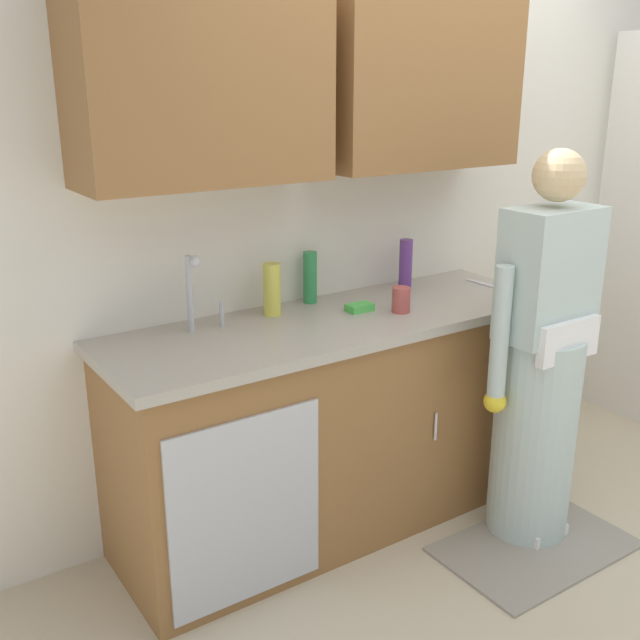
% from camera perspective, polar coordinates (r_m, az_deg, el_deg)
% --- Properties ---
extents(ground_plane, '(9.00, 9.00, 0.00)m').
position_cam_1_polar(ground_plane, '(3.34, 16.67, -16.83)').
color(ground_plane, beige).
extents(kitchen_wall_with_uppers, '(4.80, 0.44, 2.70)m').
position_cam_1_polar(kitchen_wall_with_uppers, '(3.39, 4.26, 11.37)').
color(kitchen_wall_with_uppers, silver).
rests_on(kitchen_wall_with_uppers, ground).
extents(counter_cabinet, '(1.90, 0.62, 0.90)m').
position_cam_1_polar(counter_cabinet, '(3.21, 1.21, -8.13)').
color(counter_cabinet, brown).
rests_on(counter_cabinet, ground).
extents(countertop, '(1.96, 0.66, 0.04)m').
position_cam_1_polar(countertop, '(3.04, 1.30, -0.11)').
color(countertop, '#A8A093').
rests_on(countertop, counter_cabinet).
extents(sink, '(0.50, 0.36, 0.35)m').
position_cam_1_polar(sink, '(2.78, -7.82, -1.87)').
color(sink, '#B7BABF').
rests_on(sink, counter_cabinet).
extents(person_at_sink, '(0.55, 0.34, 1.62)m').
position_cam_1_polar(person_at_sink, '(3.17, 16.43, -4.47)').
color(person_at_sink, white).
rests_on(person_at_sink, ground).
extents(floor_mat, '(0.80, 0.50, 0.01)m').
position_cam_1_polar(floor_mat, '(3.36, 16.12, -16.32)').
color(floor_mat, gray).
rests_on(floor_mat, ground).
extents(bottle_water_short, '(0.07, 0.07, 0.22)m').
position_cam_1_polar(bottle_water_short, '(3.03, -3.70, 2.34)').
color(bottle_water_short, '#D8D14C').
rests_on(bottle_water_short, countertop).
extents(bottle_water_tall, '(0.06, 0.06, 0.22)m').
position_cam_1_polar(bottle_water_tall, '(3.20, -0.77, 3.28)').
color(bottle_water_tall, '#2D8C4C').
rests_on(bottle_water_tall, countertop).
extents(bottle_soap, '(0.06, 0.06, 0.23)m').
position_cam_1_polar(bottle_soap, '(3.44, 6.57, 4.27)').
color(bottle_soap, '#66388C').
rests_on(bottle_soap, countertop).
extents(cup_by_sink, '(0.08, 0.08, 0.11)m').
position_cam_1_polar(cup_by_sink, '(3.10, 6.22, 1.55)').
color(cup_by_sink, '#B24C47').
rests_on(cup_by_sink, countertop).
extents(knife_on_counter, '(0.03, 0.24, 0.01)m').
position_cam_1_polar(knife_on_counter, '(3.58, 12.63, 2.65)').
color(knife_on_counter, silver).
rests_on(knife_on_counter, countertop).
extents(sponge, '(0.11, 0.07, 0.03)m').
position_cam_1_polar(sponge, '(3.11, 3.05, 0.97)').
color(sponge, '#4CBF4C').
rests_on(sponge, countertop).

